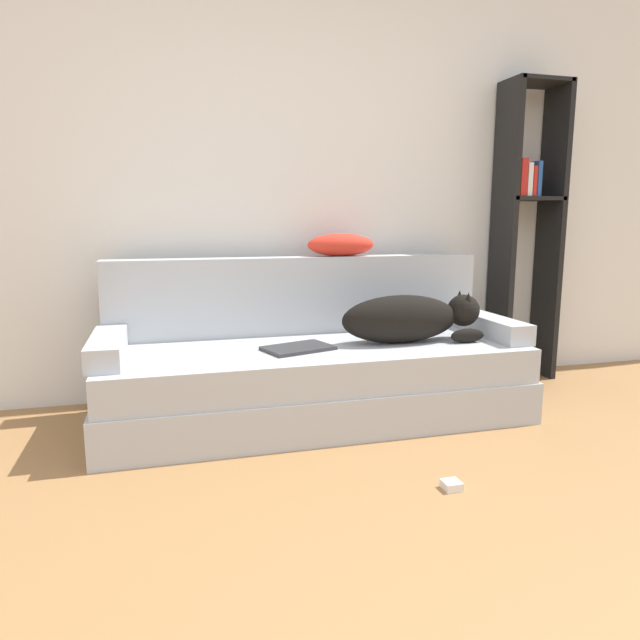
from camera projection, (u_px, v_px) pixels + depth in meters
name	position (u px, v px, depth m)	size (l,w,h in m)	color
wall_back	(286.00, 167.00, 3.38)	(7.75, 0.06, 2.70)	white
couch	(315.00, 382.00, 3.02)	(2.19, 0.85, 0.39)	#B2B7BC
couch_backrest	(299.00, 295.00, 3.28)	(2.15, 0.15, 0.44)	#B2B7BC
couch_arm_left	(108.00, 347.00, 2.70)	(0.15, 0.66, 0.11)	#B2B7BC
couch_arm_right	(489.00, 325.00, 3.24)	(0.15, 0.66, 0.11)	#B2B7BC
dog	(410.00, 318.00, 3.03)	(0.78, 0.24, 0.26)	black
laptop	(298.00, 348.00, 2.87)	(0.38, 0.31, 0.02)	#2D2D30
throw_pillow	(341.00, 245.00, 3.31)	(0.40, 0.16, 0.13)	red
bookshelf	(527.00, 219.00, 3.66)	(0.39, 0.26, 1.89)	black
power_adapter	(451.00, 485.00, 2.23)	(0.07, 0.07, 0.03)	white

